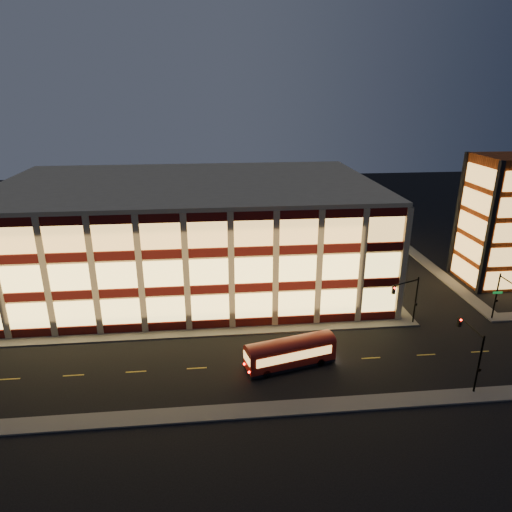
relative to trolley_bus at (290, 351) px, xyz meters
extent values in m
plane|color=black|center=(-7.35, 6.57, -1.71)|extent=(200.00, 200.00, 0.00)
cube|color=#514F4C|center=(-10.35, 7.57, -1.64)|extent=(54.00, 2.00, 0.15)
cube|color=#514F4C|center=(15.65, 23.57, -1.64)|extent=(2.00, 30.00, 0.15)
cube|color=#514F4C|center=(26.65, 23.57, -1.64)|extent=(2.00, 30.00, 0.15)
cube|color=#514F4C|center=(-7.35, -6.43, -1.64)|extent=(100.00, 2.00, 0.15)
cube|color=tan|center=(-10.35, 23.57, 5.29)|extent=(50.00, 30.00, 14.00)
cube|color=tan|center=(-10.35, 23.57, 12.54)|extent=(50.40, 30.40, 0.50)
cube|color=#470C0A|center=(-10.35, 8.45, -1.06)|extent=(50.10, 0.25, 1.00)
cube|color=#FFD56B|center=(-10.35, 8.47, 1.04)|extent=(49.00, 0.20, 3.00)
cube|color=#470C0A|center=(14.77, 23.57, -1.06)|extent=(0.25, 30.10, 1.00)
cube|color=#FFD56B|center=(14.75, 23.57, 1.04)|extent=(0.20, 29.00, 3.00)
cube|color=#470C0A|center=(-10.35, 8.45, 3.34)|extent=(50.10, 0.25, 1.00)
cube|color=#FFD56B|center=(-10.35, 8.47, 5.44)|extent=(49.00, 0.20, 3.00)
cube|color=#470C0A|center=(14.77, 23.57, 3.34)|extent=(0.25, 30.10, 1.00)
cube|color=#FFD56B|center=(14.75, 23.57, 5.44)|extent=(0.20, 29.00, 3.00)
cube|color=#470C0A|center=(-10.35, 8.45, 7.74)|extent=(50.10, 0.25, 1.00)
cube|color=#FFD56B|center=(-10.35, 8.47, 9.84)|extent=(49.00, 0.20, 3.00)
cube|color=#470C0A|center=(14.77, 23.57, 7.74)|extent=(0.25, 30.10, 1.00)
cube|color=#FFD56B|center=(14.75, 23.57, 9.84)|extent=(0.20, 29.00, 3.00)
cube|color=#8C3814|center=(32.65, 18.57, 7.29)|extent=(8.00, 8.00, 18.00)
cube|color=black|center=(28.65, 14.57, 7.29)|extent=(0.60, 0.60, 18.00)
cube|color=black|center=(28.65, 22.57, 7.29)|extent=(0.60, 0.60, 18.00)
cube|color=black|center=(36.65, 22.57, 7.29)|extent=(0.60, 0.60, 18.00)
cube|color=#FFBA59|center=(32.65, 14.49, 0.09)|extent=(6.60, 0.16, 2.60)
cube|color=#FFBA59|center=(28.57, 18.57, 0.09)|extent=(0.16, 6.60, 2.60)
cube|color=#FFBA59|center=(28.57, 18.57, 3.49)|extent=(0.16, 6.60, 2.60)
cube|color=#FFBA59|center=(28.57, 18.57, 6.89)|extent=(0.16, 6.60, 2.60)
cube|color=#FFBA59|center=(28.57, 18.57, 10.29)|extent=(0.16, 6.60, 2.60)
cube|color=#FFBA59|center=(28.57, 18.57, 13.69)|extent=(0.16, 6.60, 2.60)
cylinder|color=black|center=(16.15, 7.37, 1.29)|extent=(0.18, 0.18, 6.00)
cylinder|color=black|center=(14.40, 6.62, 3.99)|extent=(3.56, 1.63, 0.14)
cube|color=black|center=(12.65, 5.87, 3.49)|extent=(0.32, 0.32, 0.95)
sphere|color=#FF0C05|center=(12.65, 5.69, 3.79)|extent=(0.20, 0.20, 0.20)
cube|color=black|center=(16.15, 7.17, 0.89)|extent=(0.25, 0.18, 0.28)
cylinder|color=black|center=(26.15, 7.37, 1.29)|extent=(0.18, 0.18, 6.00)
cylinder|color=black|center=(26.15, 5.37, 3.99)|extent=(0.14, 4.00, 0.14)
cube|color=black|center=(26.15, 7.17, 0.89)|extent=(0.25, 0.18, 0.28)
cube|color=#0C7226|center=(26.15, 7.22, 1.89)|extent=(1.20, 0.06, 0.28)
cylinder|color=black|center=(16.15, -5.93, 1.29)|extent=(0.18, 0.18, 6.00)
cylinder|color=black|center=(16.15, -3.93, 3.99)|extent=(0.14, 4.00, 0.14)
cube|color=black|center=(16.15, -1.93, 3.49)|extent=(0.32, 0.32, 0.95)
sphere|color=#FF0C05|center=(16.15, -2.11, 3.79)|extent=(0.20, 0.20, 0.20)
cube|color=black|center=(16.15, -6.13, 0.89)|extent=(0.25, 0.18, 0.28)
cube|color=maroon|center=(0.00, 0.00, -0.16)|extent=(9.41, 4.44, 2.10)
cube|color=black|center=(0.00, 0.00, -1.39)|extent=(9.41, 4.44, 0.32)
cylinder|color=black|center=(-2.59, -1.69, -1.30)|extent=(0.86, 0.47, 0.82)
cylinder|color=black|center=(-3.08, 0.26, -1.30)|extent=(0.86, 0.47, 0.82)
cylinder|color=black|center=(3.08, -0.26, -1.30)|extent=(0.86, 0.47, 0.82)
cylinder|color=black|center=(2.59, 1.69, -1.30)|extent=(0.86, 0.47, 0.82)
cube|color=#FFBA59|center=(0.29, -1.14, 0.11)|extent=(7.81, 2.02, 0.91)
cube|color=#FFBA59|center=(-0.29, 1.14, 0.11)|extent=(7.81, 2.02, 0.91)
camera|label=1|loc=(-7.40, -38.80, 24.72)|focal=32.00mm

